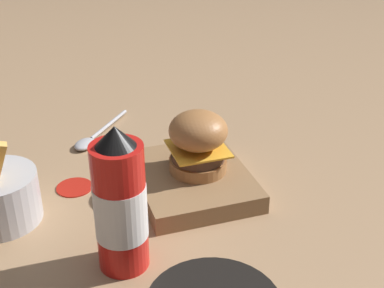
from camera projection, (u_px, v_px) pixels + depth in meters
The scene contains 6 objects.
ground_plane at pixel (197, 197), 0.83m from camera, with size 6.00×6.00×0.00m, color #9E7A56.
serving_board at pixel (192, 180), 0.85m from camera, with size 0.20×0.17×0.03m.
burger at pixel (198, 142), 0.82m from camera, with size 0.09×0.09×0.10m.
ketchup_bottle at pixel (120, 205), 0.65m from camera, with size 0.07×0.07×0.20m.
spoon at pixel (91, 139), 0.99m from camera, with size 0.15×0.13×0.01m.
ketchup_puddle at pixel (74, 187), 0.85m from camera, with size 0.06×0.06×0.00m.
Camera 1 is at (0.65, -0.23, 0.47)m, focal length 50.00 mm.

